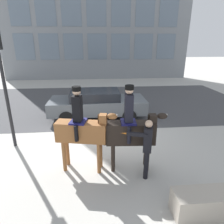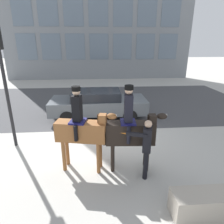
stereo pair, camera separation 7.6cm
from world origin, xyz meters
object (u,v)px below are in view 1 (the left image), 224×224
(mounted_horse_lead, at_px, (82,129))
(mounted_horse_companion, at_px, (131,130))
(street_car_near_lane, at_px, (97,103))
(planter_ledge, at_px, (214,203))
(traffic_light, at_px, (2,70))
(pedestrian_bystander, at_px, (147,145))

(mounted_horse_lead, relative_size, mounted_horse_companion, 0.99)
(street_car_near_lane, relative_size, planter_ledge, 2.54)
(mounted_horse_lead, xyz_separation_m, mounted_horse_companion, (1.40, -0.08, -0.04))
(street_car_near_lane, xyz_separation_m, planter_ledge, (2.46, -6.19, -0.46))
(mounted_horse_companion, relative_size, planter_ledge, 1.39)
(traffic_light, bearing_deg, street_car_near_lane, 40.50)
(planter_ledge, bearing_deg, street_car_near_lane, 111.66)
(mounted_horse_lead, bearing_deg, traffic_light, 159.16)
(mounted_horse_companion, relative_size, street_car_near_lane, 0.55)
(pedestrian_bystander, bearing_deg, mounted_horse_companion, -36.00)
(mounted_horse_lead, height_order, mounted_horse_companion, mounted_horse_companion)
(pedestrian_bystander, height_order, traffic_light, traffic_light)
(street_car_near_lane, xyz_separation_m, traffic_light, (-3.09, -2.64, 2.01))
(pedestrian_bystander, xyz_separation_m, traffic_light, (-4.35, 2.16, 1.74))
(pedestrian_bystander, xyz_separation_m, planter_ledge, (1.20, -1.40, -0.73))
(pedestrian_bystander, xyz_separation_m, street_car_near_lane, (-1.26, 4.79, -0.27))
(traffic_light, bearing_deg, pedestrian_bystander, -26.37)
(mounted_horse_companion, bearing_deg, pedestrian_bystander, -49.42)
(pedestrian_bystander, bearing_deg, mounted_horse_lead, -0.35)
(mounted_horse_companion, height_order, planter_ledge, mounted_horse_companion)
(mounted_horse_lead, height_order, pedestrian_bystander, mounted_horse_lead)
(pedestrian_bystander, distance_m, traffic_light, 5.15)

